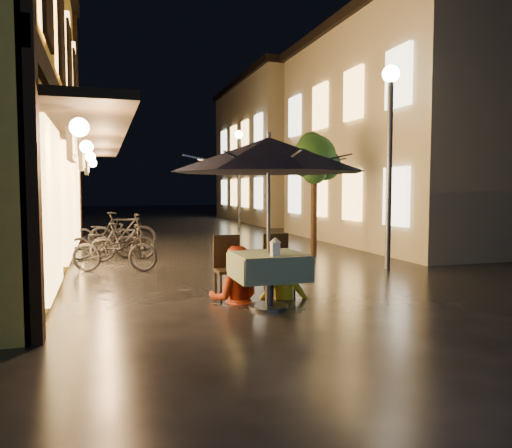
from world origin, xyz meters
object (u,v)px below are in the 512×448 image
object	(u,v)px
patio_umbrella	(269,155)
person_yellow	(283,250)
streetlamp_near	(390,129)
cafe_table	(269,267)
person_orange	(235,247)
bicycle_0	(115,249)
table_lantern	(275,245)

from	to	relation	value
patio_umbrella	person_yellow	size ratio (longest dim) A/B	1.83
patio_umbrella	streetlamp_near	bearing A→B (deg)	36.28
cafe_table	person_orange	world-z (taller)	person_orange
cafe_table	person_orange	xyz separation A→B (m)	(-0.34, 0.57, 0.23)
streetlamp_near	patio_umbrella	xyz separation A→B (m)	(-3.52, -2.59, -0.77)
person_yellow	streetlamp_near	bearing A→B (deg)	-133.66
streetlamp_near	bicycle_0	bearing A→B (deg)	167.05
cafe_table	streetlamp_near	bearing A→B (deg)	36.28
streetlamp_near	bicycle_0	xyz separation A→B (m)	(-5.52, 1.27, -2.46)
streetlamp_near	bicycle_0	size ratio (longest dim) A/B	2.45
cafe_table	bicycle_0	world-z (taller)	bicycle_0
patio_umbrella	person_orange	world-z (taller)	patio_umbrella
person_yellow	person_orange	bearing A→B (deg)	13.06
table_lantern	bicycle_0	size ratio (longest dim) A/B	0.14
bicycle_0	table_lantern	bearing A→B (deg)	-137.27
cafe_table	person_yellow	bearing A→B (deg)	52.62
cafe_table	person_orange	bearing A→B (deg)	120.98
streetlamp_near	person_yellow	size ratio (longest dim) A/B	2.84
table_lantern	bicycle_0	distance (m)	4.62
table_lantern	cafe_table	bearing A→B (deg)	90.00
person_orange	person_yellow	xyz separation A→B (m)	(0.77, -0.00, -0.07)
table_lantern	person_yellow	xyz separation A→B (m)	(0.43, 0.84, -0.17)
streetlamp_near	table_lantern	xyz separation A→B (m)	(-3.52, -2.87, -2.00)
streetlamp_near	cafe_table	distance (m)	4.95
streetlamp_near	table_lantern	bearing A→B (deg)	-140.88
streetlamp_near	patio_umbrella	size ratio (longest dim) A/B	1.56
patio_umbrella	person_orange	distance (m)	1.49
streetlamp_near	table_lantern	distance (m)	4.96
table_lantern	streetlamp_near	bearing A→B (deg)	39.12
streetlamp_near	person_yellow	distance (m)	4.29
person_orange	patio_umbrella	bearing A→B (deg)	133.57
cafe_table	person_yellow	world-z (taller)	person_yellow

